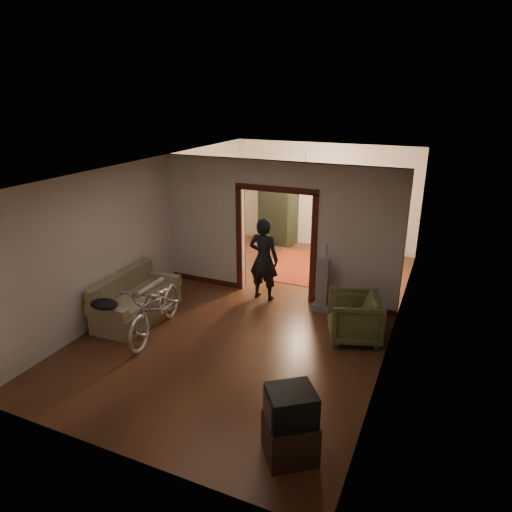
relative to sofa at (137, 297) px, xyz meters
The scene contains 24 objects.
floor 2.43m from the sofa, 32.48° to the left, with size 5.00×8.50×0.01m, color #3E2013.
ceiling 3.37m from the sofa, 32.48° to the left, with size 5.00×8.50×0.01m, color white.
wall_back 5.97m from the sofa, 69.98° to the left, with size 5.00×0.02×2.80m, color beige.
wall_left 1.69m from the sofa, 110.67° to the left, with size 0.02×8.50×2.80m, color beige.
wall_right 4.80m from the sofa, 15.86° to the left, with size 0.02×8.50×2.80m, color beige.
partition_wall 3.03m from the sofa, 45.24° to the left, with size 5.00×0.14×2.80m, color beige.
door_casing 2.94m from the sofa, 45.24° to the left, with size 1.74×0.20×2.32m, color #3E140E.
far_window 6.23m from the sofa, 63.69° to the left, with size 0.98×0.06×1.28m, color black.
chandelier 4.70m from the sofa, 61.95° to the left, with size 0.24×0.24×0.24m, color #FFE0A5.
light_switch 3.73m from the sofa, 32.57° to the left, with size 0.08×0.01×0.12m, color silver.
sofa is the anchor object (origin of this frame).
rolled_paper 0.34m from the sofa, 71.57° to the left, with size 0.10×0.10×0.80m, color beige.
jacket 0.95m from the sofa, 86.86° to the right, with size 0.51×0.38×0.15m, color black.
bicycle 0.79m from the sofa, 27.63° to the right, with size 0.67×1.93×1.01m, color silver.
armchair 4.01m from the sofa, 12.12° to the left, with size 0.86×0.88×0.80m, color brown.
tv_stand 4.41m from the sofa, 29.59° to the right, with size 0.57×0.52×0.52m, color black.
crt_tv 4.41m from the sofa, 29.59° to the right, with size 0.53×0.47×0.46m, color black.
vacuum 3.54m from the sofa, 28.27° to the left, with size 0.33×0.26×1.07m, color gray.
person 2.58m from the sofa, 43.12° to the left, with size 0.63×0.41×1.72m, color black.
oriental_rug 4.27m from the sofa, 61.41° to the left, with size 1.70×2.23×0.02m, color maroon.
locker 5.37m from the sofa, 81.25° to the left, with size 0.99×0.55×1.98m, color black.
globe 5.55m from the sofa, 81.25° to the left, with size 0.28×0.28×0.28m, color #1E5972.
desk 5.77m from the sofa, 57.03° to the left, with size 0.95×0.53×0.70m, color #321810.
desk_chair 5.20m from the sofa, 61.55° to the left, with size 0.36×0.36×0.81m, color #321810.
Camera 1 is at (3.16, -7.52, 4.06)m, focal length 32.00 mm.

